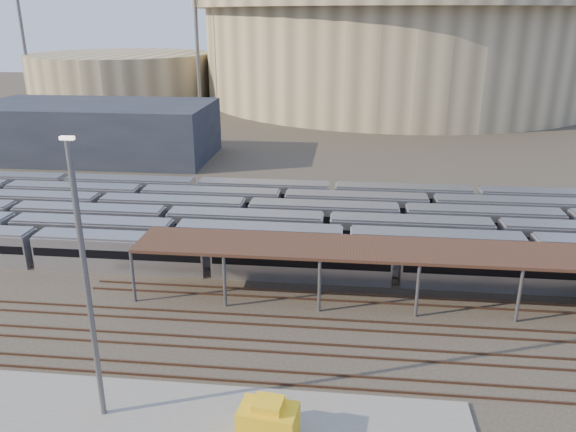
# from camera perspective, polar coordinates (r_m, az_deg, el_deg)

# --- Properties ---
(ground) EXTENTS (420.00, 420.00, 0.00)m
(ground) POSITION_cam_1_polar(r_m,az_deg,el_deg) (51.46, -7.30, -9.71)
(ground) COLOR #383026
(ground) RESTS_ON ground
(apron) EXTENTS (50.00, 9.00, 0.20)m
(apron) POSITION_cam_1_polar(r_m,az_deg,el_deg) (41.25, -19.53, -19.02)
(apron) COLOR gray
(apron) RESTS_ON ground
(subway_trains) EXTENTS (124.75, 23.90, 3.60)m
(subway_trains) POSITION_cam_1_polar(r_m,az_deg,el_deg) (68.05, -7.50, -0.51)
(subway_trains) COLOR #B6B5BB
(subway_trains) RESTS_ON ground
(inspection_shed) EXTENTS (60.30, 6.00, 5.30)m
(inspection_shed) POSITION_cam_1_polar(r_m,az_deg,el_deg) (52.70, 17.55, -3.75)
(inspection_shed) COLOR #5A5B60
(inspection_shed) RESTS_ON ground
(empty_tracks) EXTENTS (170.00, 9.62, 0.18)m
(empty_tracks) POSITION_cam_1_polar(r_m,az_deg,el_deg) (47.27, -8.71, -12.55)
(empty_tracks) COLOR #4C3323
(empty_tracks) RESTS_ON ground
(stadium) EXTENTS (124.00, 124.00, 32.50)m
(stadium) POSITION_cam_1_polar(r_m,az_deg,el_deg) (184.19, 10.95, 16.71)
(stadium) COLOR tan
(stadium) RESTS_ON ground
(secondary_arena) EXTENTS (56.00, 56.00, 14.00)m
(secondary_arena) POSITION_cam_1_polar(r_m,az_deg,el_deg) (188.39, -16.51, 13.44)
(secondary_arena) COLOR tan
(secondary_arena) RESTS_ON ground
(service_building) EXTENTS (42.00, 20.00, 10.00)m
(service_building) POSITION_cam_1_polar(r_m,az_deg,el_deg) (110.62, -18.81, 8.21)
(service_building) COLOR #1E232D
(service_building) RESTS_ON ground
(floodlight_0) EXTENTS (4.00, 1.00, 38.40)m
(floodlight_0) POSITION_cam_1_polar(r_m,az_deg,el_deg) (158.96, -9.28, 17.89)
(floodlight_0) COLOR #5A5B60
(floodlight_0) RESTS_ON ground
(floodlight_1) EXTENTS (4.00, 1.00, 38.40)m
(floodlight_1) POSITION_cam_1_polar(r_m,az_deg,el_deg) (189.73, -25.40, 16.60)
(floodlight_1) COLOR #5A5B60
(floodlight_1) RESTS_ON ground
(floodlight_3) EXTENTS (4.00, 1.00, 38.40)m
(floodlight_3) POSITION_cam_1_polar(r_m,az_deg,el_deg) (204.61, 0.26, 18.49)
(floodlight_3) COLOR #5A5B60
(floodlight_3) RESTS_ON ground
(yard_light_pole) EXTENTS (0.80, 0.36, 18.64)m
(yard_light_pole) POSITION_cam_1_polar(r_m,az_deg,el_deg) (36.57, -19.75, -6.70)
(yard_light_pole) COLOR #5A5B60
(yard_light_pole) RESTS_ON apron
(yellow_equipment) EXTENTS (3.86, 2.70, 2.25)m
(yellow_equipment) POSITION_cam_1_polar(r_m,az_deg,el_deg) (37.09, -2.02, -20.28)
(yellow_equipment) COLOR yellow
(yellow_equipment) RESTS_ON apron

